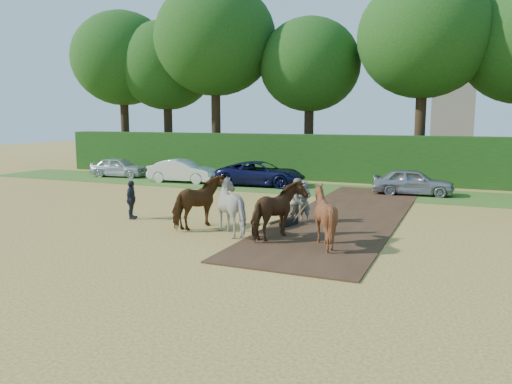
{
  "coord_description": "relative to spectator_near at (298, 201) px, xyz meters",
  "views": [
    {
      "loc": [
        6.09,
        -13.5,
        4.1
      ],
      "look_at": [
        -1.02,
        3.14,
        1.4
      ],
      "focal_mm": 35.0,
      "sensor_mm": 36.0,
      "label": 1
    }
  ],
  "objects": [
    {
      "name": "spectator_far",
      "position": [
        -6.53,
        -1.86,
        -0.1
      ],
      "size": [
        0.67,
        1.0,
        1.58
      ],
      "primitive_type": "imported",
      "rotation": [
        0.0,
        0.0,
        1.9
      ],
      "color": "#252832",
      "rests_on": "ground"
    },
    {
      "name": "church",
      "position": [
        3.92,
        50.22,
        12.84
      ],
      "size": [
        5.2,
        5.2,
        27.0
      ],
      "color": "slate",
      "rests_on": "ground"
    },
    {
      "name": "plough_team",
      "position": [
        -0.58,
        -2.6,
        0.08
      ],
      "size": [
        6.74,
        4.75,
        1.95
      ],
      "color": "brown",
      "rests_on": "ground"
    },
    {
      "name": "earth_strip",
      "position": [
        1.42,
        2.22,
        -0.87
      ],
      "size": [
        4.5,
        17.0,
        0.05
      ],
      "primitive_type": "cube",
      "color": "#472D1C",
      "rests_on": "ground"
    },
    {
      "name": "parked_cars",
      "position": [
        -0.92,
        9.22,
        -0.16
      ],
      "size": [
        35.51,
        3.57,
        1.49
      ],
      "color": "silver",
      "rests_on": "ground"
    },
    {
      "name": "hedgerow",
      "position": [
        -0.08,
        13.72,
        0.61
      ],
      "size": [
        46.0,
        1.6,
        3.0
      ],
      "primitive_type": "cube",
      "color": "#14380F",
      "rests_on": "ground"
    },
    {
      "name": "grass_verge",
      "position": [
        -0.08,
        9.22,
        -0.88
      ],
      "size": [
        50.0,
        5.0,
        0.03
      ],
      "primitive_type": "cube",
      "color": "#38601E",
      "rests_on": "ground"
    },
    {
      "name": "spectator_near",
      "position": [
        0.0,
        0.0,
        0.0
      ],
      "size": [
        0.9,
        1.02,
        1.78
      ],
      "primitive_type": "imported",
      "rotation": [
        0.0,
        0.0,
        1.28
      ],
      "color": "beige",
      "rests_on": "ground"
    },
    {
      "name": "ground",
      "position": [
        -0.08,
        -4.78,
        -0.89
      ],
      "size": [
        120.0,
        120.0,
        0.0
      ],
      "primitive_type": "plane",
      "color": "gold",
      "rests_on": "ground"
    },
    {
      "name": "treeline",
      "position": [
        -1.77,
        16.91,
        8.08
      ],
      "size": [
        48.7,
        10.6,
        14.21
      ],
      "color": "#382616",
      "rests_on": "ground"
    }
  ]
}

